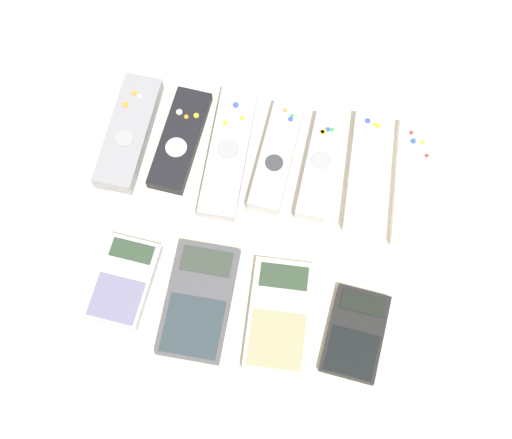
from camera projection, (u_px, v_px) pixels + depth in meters
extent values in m
plane|color=beige|center=(253.00, 239.00, 0.96)|extent=(3.00, 3.00, 0.00)
cube|color=gray|center=(129.00, 133.00, 1.01)|extent=(0.06, 0.18, 0.03)
cylinder|color=#99999E|center=(124.00, 138.00, 0.99)|extent=(0.03, 0.03, 0.00)
cylinder|color=silver|center=(139.00, 96.00, 1.01)|extent=(0.01, 0.01, 0.00)
cylinder|color=orange|center=(126.00, 105.00, 1.01)|extent=(0.01, 0.01, 0.00)
cylinder|color=orange|center=(134.00, 93.00, 1.01)|extent=(0.01, 0.01, 0.00)
cube|color=black|center=(180.00, 140.00, 1.01)|extent=(0.06, 0.16, 0.02)
cylinder|color=silver|center=(176.00, 147.00, 0.99)|extent=(0.03, 0.03, 0.00)
cylinder|color=yellow|center=(196.00, 116.00, 1.01)|extent=(0.01, 0.01, 0.00)
cylinder|color=orange|center=(186.00, 117.00, 1.01)|extent=(0.01, 0.01, 0.00)
cylinder|color=silver|center=(179.00, 112.00, 1.01)|extent=(0.01, 0.01, 0.00)
cube|color=#B7B7BC|center=(229.00, 152.00, 1.00)|extent=(0.06, 0.20, 0.02)
cylinder|color=#99999E|center=(228.00, 148.00, 0.99)|extent=(0.03, 0.03, 0.00)
cylinder|color=blue|center=(236.00, 105.00, 1.01)|extent=(0.01, 0.01, 0.00)
cylinder|color=yellow|center=(242.00, 118.00, 1.01)|extent=(0.01, 0.01, 0.00)
cylinder|color=yellow|center=(225.00, 123.00, 1.00)|extent=(0.01, 0.01, 0.00)
cube|color=#B7B7BC|center=(277.00, 157.00, 0.99)|extent=(0.05, 0.17, 0.03)
cylinder|color=#38383D|center=(274.00, 163.00, 0.97)|extent=(0.02, 0.02, 0.00)
cylinder|color=blue|center=(291.00, 119.00, 1.00)|extent=(0.01, 0.01, 0.00)
cylinder|color=orange|center=(285.00, 110.00, 1.00)|extent=(0.01, 0.01, 0.00)
cylinder|color=green|center=(292.00, 116.00, 1.00)|extent=(0.01, 0.01, 0.00)
cube|color=#B7B7BC|center=(320.00, 165.00, 0.99)|extent=(0.04, 0.16, 0.02)
cylinder|color=#99999E|center=(321.00, 160.00, 0.98)|extent=(0.03, 0.03, 0.00)
cylinder|color=silver|center=(323.00, 132.00, 0.99)|extent=(0.01, 0.01, 0.00)
cylinder|color=green|center=(332.00, 130.00, 1.00)|extent=(0.01, 0.01, 0.00)
cylinder|color=blue|center=(328.00, 129.00, 1.00)|extent=(0.01, 0.01, 0.00)
cylinder|color=yellow|center=(324.00, 132.00, 0.99)|extent=(0.01, 0.01, 0.00)
cube|color=white|center=(365.00, 171.00, 0.99)|extent=(0.05, 0.18, 0.02)
cylinder|color=silver|center=(367.00, 169.00, 0.98)|extent=(0.03, 0.03, 0.00)
cylinder|color=yellow|center=(378.00, 126.00, 1.00)|extent=(0.01, 0.01, 0.00)
cylinder|color=blue|center=(368.00, 121.00, 1.00)|extent=(0.01, 0.01, 0.00)
cylinder|color=yellow|center=(375.00, 124.00, 1.00)|extent=(0.01, 0.01, 0.00)
cube|color=white|center=(414.00, 183.00, 0.98)|extent=(0.06, 0.19, 0.02)
cylinder|color=silver|center=(415.00, 193.00, 0.97)|extent=(0.02, 0.02, 0.00)
cylinder|color=blue|center=(413.00, 141.00, 0.99)|extent=(0.01, 0.01, 0.00)
cylinder|color=red|center=(411.00, 133.00, 1.00)|extent=(0.01, 0.01, 0.00)
cylinder|color=yellow|center=(423.00, 142.00, 0.99)|extent=(0.01, 0.01, 0.00)
cylinder|color=red|center=(427.00, 156.00, 0.99)|extent=(0.01, 0.01, 0.00)
cube|color=#B2B2B7|center=(124.00, 281.00, 0.93)|extent=(0.08, 0.12, 0.02)
cube|color=#2D422D|center=(132.00, 251.00, 0.94)|extent=(0.06, 0.03, 0.00)
cube|color=slate|center=(116.00, 299.00, 0.91)|extent=(0.07, 0.06, 0.00)
cube|color=#4C4C51|center=(199.00, 301.00, 0.92)|extent=(0.09, 0.16, 0.02)
cube|color=#333D33|center=(207.00, 261.00, 0.94)|extent=(0.07, 0.04, 0.00)
cube|color=#2C383F|center=(193.00, 326.00, 0.90)|extent=(0.07, 0.08, 0.00)
cube|color=beige|center=(279.00, 315.00, 0.92)|extent=(0.09, 0.15, 0.02)
cube|color=#2D422D|center=(284.00, 277.00, 0.93)|extent=(0.07, 0.04, 0.00)
cube|color=#9A956D|center=(277.00, 340.00, 0.90)|extent=(0.07, 0.08, 0.00)
cube|color=black|center=(356.00, 334.00, 0.91)|extent=(0.08, 0.12, 0.01)
cube|color=black|center=(363.00, 303.00, 0.92)|extent=(0.06, 0.03, 0.00)
cube|color=black|center=(352.00, 353.00, 0.89)|extent=(0.07, 0.06, 0.00)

